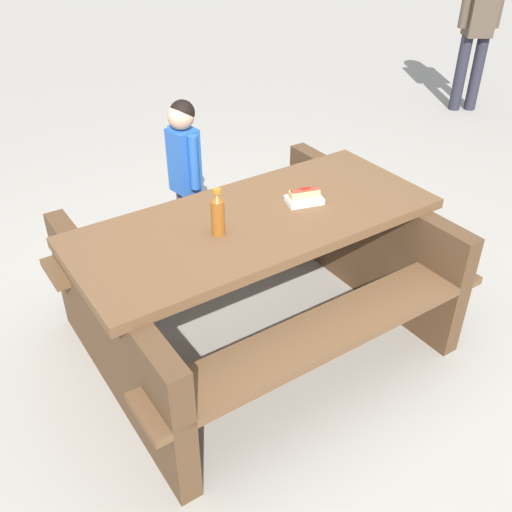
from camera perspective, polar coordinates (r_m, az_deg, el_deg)
The scene contains 6 objects.
ground_plane at distance 3.22m, azimuth 0.00°, elevation -7.77°, with size 30.00×30.00×0.00m, color gray.
picnic_table at distance 2.95m, azimuth 0.00°, elevation -1.30°, with size 1.92×1.55×0.75m.
soda_bottle at distance 2.61m, azimuth -3.81°, elevation 4.20°, with size 0.06×0.06×0.23m.
hotdog_tray at distance 2.91m, azimuth 4.80°, elevation 5.85°, with size 0.20×0.14×0.08m.
child_in_coat at distance 3.58m, azimuth -7.11°, elevation 9.33°, with size 0.18×0.25×1.05m.
bystander_adult at distance 6.54m, azimuth 21.56°, elevation 22.33°, with size 0.38×0.33×1.68m.
Camera 1 is at (-1.16, -2.11, 2.14)m, focal length 40.37 mm.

